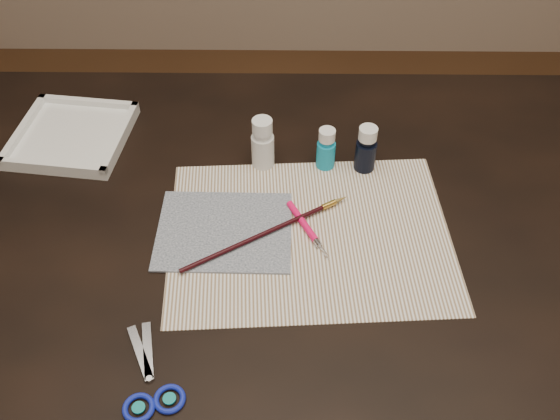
{
  "coord_description": "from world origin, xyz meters",
  "views": [
    {
      "loc": [
        0.01,
        -0.67,
        1.5
      ],
      "look_at": [
        0.0,
        0.0,
        0.8
      ],
      "focal_mm": 40.0,
      "sensor_mm": 36.0,
      "label": 1
    }
  ],
  "objects_px": {
    "canvas": "(224,231)",
    "palette_tray": "(72,135)",
    "paint_bottle_white": "(263,143)",
    "paint_bottle_cyan": "(326,149)",
    "scissors": "(143,371)",
    "paper": "(310,234)",
    "paint_bottle_navy": "(366,149)"
  },
  "relations": [
    {
      "from": "canvas",
      "to": "palette_tray",
      "type": "distance_m",
      "value": 0.38
    },
    {
      "from": "paint_bottle_white",
      "to": "paint_bottle_cyan",
      "type": "relative_size",
      "value": 1.22
    },
    {
      "from": "paint_bottle_cyan",
      "to": "scissors",
      "type": "relative_size",
      "value": 0.49
    },
    {
      "from": "paint_bottle_cyan",
      "to": "palette_tray",
      "type": "xyz_separation_m",
      "value": [
        -0.47,
        0.07,
        -0.03
      ]
    },
    {
      "from": "paint_bottle_white",
      "to": "scissors",
      "type": "relative_size",
      "value": 0.6
    },
    {
      "from": "paper",
      "to": "paint_bottle_cyan",
      "type": "relative_size",
      "value": 5.57
    },
    {
      "from": "paper",
      "to": "paint_bottle_cyan",
      "type": "bearing_deg",
      "value": 79.41
    },
    {
      "from": "canvas",
      "to": "paint_bottle_navy",
      "type": "height_order",
      "value": "paint_bottle_navy"
    },
    {
      "from": "paint_bottle_cyan",
      "to": "paint_bottle_white",
      "type": "bearing_deg",
      "value": 178.17
    },
    {
      "from": "paint_bottle_white",
      "to": "paint_bottle_cyan",
      "type": "distance_m",
      "value": 0.11
    },
    {
      "from": "paper",
      "to": "paint_bottle_white",
      "type": "relative_size",
      "value": 4.58
    },
    {
      "from": "paint_bottle_cyan",
      "to": "palette_tray",
      "type": "bearing_deg",
      "value": 171.83
    },
    {
      "from": "paper",
      "to": "paint_bottle_white",
      "type": "distance_m",
      "value": 0.19
    },
    {
      "from": "paper",
      "to": "paint_bottle_navy",
      "type": "height_order",
      "value": "paint_bottle_navy"
    },
    {
      "from": "canvas",
      "to": "palette_tray",
      "type": "bearing_deg",
      "value": 142.7
    },
    {
      "from": "paint_bottle_white",
      "to": "scissors",
      "type": "height_order",
      "value": "paint_bottle_white"
    },
    {
      "from": "paint_bottle_white",
      "to": "palette_tray",
      "type": "distance_m",
      "value": 0.37
    },
    {
      "from": "canvas",
      "to": "paint_bottle_cyan",
      "type": "distance_m",
      "value": 0.24
    },
    {
      "from": "paint_bottle_cyan",
      "to": "palette_tray",
      "type": "distance_m",
      "value": 0.48
    },
    {
      "from": "paint_bottle_cyan",
      "to": "paint_bottle_navy",
      "type": "relative_size",
      "value": 0.9
    },
    {
      "from": "paper",
      "to": "scissors",
      "type": "xyz_separation_m",
      "value": [
        -0.23,
        -0.25,
        0.0
      ]
    },
    {
      "from": "paint_bottle_white",
      "to": "paint_bottle_navy",
      "type": "relative_size",
      "value": 1.1
    },
    {
      "from": "scissors",
      "to": "paper",
      "type": "bearing_deg",
      "value": -68.14
    },
    {
      "from": "paper",
      "to": "paint_bottle_cyan",
      "type": "distance_m",
      "value": 0.17
    },
    {
      "from": "paint_bottle_cyan",
      "to": "scissors",
      "type": "height_order",
      "value": "paint_bottle_cyan"
    },
    {
      "from": "canvas",
      "to": "scissors",
      "type": "xyz_separation_m",
      "value": [
        -0.09,
        -0.25,
        0.0
      ]
    },
    {
      "from": "scissors",
      "to": "palette_tray",
      "type": "xyz_separation_m",
      "value": [
        -0.21,
        0.48,
        0.01
      ]
    },
    {
      "from": "paper",
      "to": "paint_bottle_navy",
      "type": "distance_m",
      "value": 0.19
    },
    {
      "from": "canvas",
      "to": "scissors",
      "type": "distance_m",
      "value": 0.27
    },
    {
      "from": "paper",
      "to": "scissors",
      "type": "distance_m",
      "value": 0.34
    },
    {
      "from": "scissors",
      "to": "paint_bottle_navy",
      "type": "bearing_deg",
      "value": -64.31
    },
    {
      "from": "palette_tray",
      "to": "scissors",
      "type": "bearing_deg",
      "value": -66.44
    }
  ]
}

